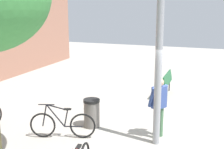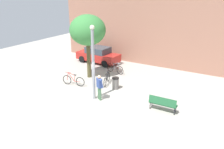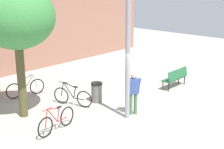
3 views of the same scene
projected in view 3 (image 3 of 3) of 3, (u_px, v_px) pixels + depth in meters
ground_plane at (144, 112)px, 13.33m from camera, size 36.00×36.00×0.00m
building_facade at (8, 3)px, 18.43m from camera, size 19.62×2.00×7.61m
lamppost at (128, 52)px, 12.09m from camera, size 0.28×0.28×4.73m
person_by_lamppost at (133, 91)px, 12.83m from camera, size 0.63×0.49×1.67m
park_bench at (176, 77)px, 16.14m from camera, size 1.61×0.50×0.92m
plaza_tree at (17, 18)px, 11.90m from camera, size 2.75×2.75×4.95m
bicycle_silver at (26, 88)px, 14.98m from camera, size 1.79×0.37×0.97m
bicycle_red at (56, 121)px, 11.54m from camera, size 1.79×0.35×0.97m
bicycle_black at (72, 97)px, 13.89m from camera, size 0.61×1.74×0.97m
trash_bin at (97, 92)px, 14.30m from camera, size 0.49×0.49×0.85m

